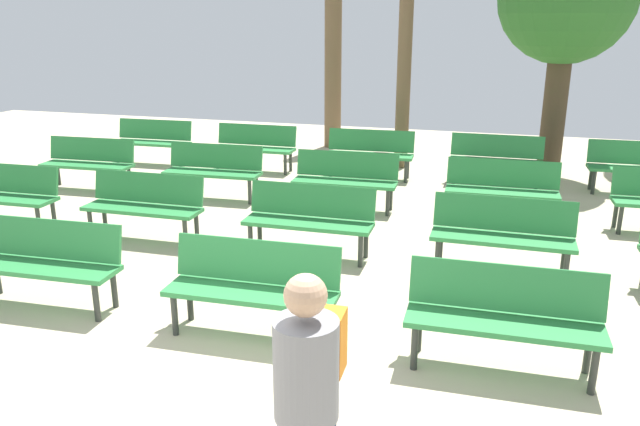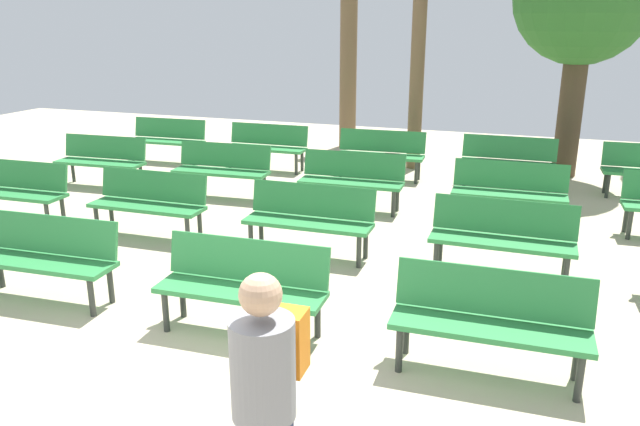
{
  "view_description": "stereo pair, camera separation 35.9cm",
  "coord_description": "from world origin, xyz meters",
  "px_view_note": "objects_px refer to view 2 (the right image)",
  "views": [
    {
      "loc": [
        2.08,
        -3.3,
        2.84
      ],
      "look_at": [
        0.0,
        3.68,
        0.55
      ],
      "focal_mm": 34.83,
      "sensor_mm": 36.0,
      "label": 1
    },
    {
      "loc": [
        2.42,
        -3.19,
        2.84
      ],
      "look_at": [
        0.0,
        3.68,
        0.55
      ],
      "focal_mm": 34.83,
      "sensor_mm": 36.0,
      "label": 2
    }
  ],
  "objects_px": {
    "bench_r1_c0": "(16,188)",
    "tree_3": "(348,68)",
    "bench_r2_c0": "(102,158)",
    "bench_r2_c1": "(222,167)",
    "bench_r2_c3": "(509,189)",
    "bench_r3_c3": "(508,159)",
    "bench_r1_c2": "(310,216)",
    "bench_r0_c3": "(490,317)",
    "bench_r3_c2": "(381,151)",
    "visitor_with_backpack": "(266,397)",
    "bench_r0_c1": "(45,253)",
    "bench_r1_c1": "(149,200)",
    "bench_r0_c2": "(243,281)",
    "bench_r3_c0": "(167,137)",
    "tree_1": "(417,80)",
    "bench_r3_c1": "(267,144)",
    "bench_r1_c3": "(502,234)",
    "bench_r2_c2": "(352,177)"
  },
  "relations": [
    {
      "from": "bench_r1_c3",
      "to": "bench_r2_c1",
      "type": "distance_m",
      "value": 4.99
    },
    {
      "from": "bench_r3_c2",
      "to": "bench_r2_c1",
      "type": "bearing_deg",
      "value": -139.14
    },
    {
      "from": "visitor_with_backpack",
      "to": "bench_r2_c3",
      "type": "bearing_deg",
      "value": -99.93
    },
    {
      "from": "bench_r1_c1",
      "to": "bench_r3_c2",
      "type": "relative_size",
      "value": 0.99
    },
    {
      "from": "bench_r1_c1",
      "to": "bench_r1_c2",
      "type": "height_order",
      "value": "same"
    },
    {
      "from": "bench_r0_c2",
      "to": "bench_r3_c1",
      "type": "distance_m",
      "value": 6.63
    },
    {
      "from": "bench_r2_c1",
      "to": "bench_r2_c2",
      "type": "bearing_deg",
      "value": -2.34
    },
    {
      "from": "bench_r3_c3",
      "to": "tree_1",
      "type": "bearing_deg",
      "value": 153.41
    },
    {
      "from": "bench_r2_c0",
      "to": "bench_r2_c1",
      "type": "xyz_separation_m",
      "value": [
        2.32,
        0.1,
        0.0
      ]
    },
    {
      "from": "bench_r1_c1",
      "to": "bench_r3_c0",
      "type": "distance_m",
      "value": 4.7
    },
    {
      "from": "bench_r0_c3",
      "to": "bench_r1_c2",
      "type": "relative_size",
      "value": 1.0
    },
    {
      "from": "bench_r2_c2",
      "to": "bench_r0_c1",
      "type": "bearing_deg",
      "value": -118.79
    },
    {
      "from": "bench_r3_c1",
      "to": "bench_r1_c0",
      "type": "bearing_deg",
      "value": -117.11
    },
    {
      "from": "bench_r0_c3",
      "to": "bench_r3_c0",
      "type": "xyz_separation_m",
      "value": [
        -6.96,
        6.09,
        0.0
      ]
    },
    {
      "from": "bench_r3_c3",
      "to": "bench_r1_c2",
      "type": "bearing_deg",
      "value": -117.04
    },
    {
      "from": "bench_r2_c0",
      "to": "tree_3",
      "type": "bearing_deg",
      "value": 54.55
    },
    {
      "from": "bench_r2_c1",
      "to": "bench_r3_c3",
      "type": "height_order",
      "value": "same"
    },
    {
      "from": "bench_r3_c0",
      "to": "bench_r3_c2",
      "type": "xyz_separation_m",
      "value": [
        4.49,
        0.09,
        0.0
      ]
    },
    {
      "from": "tree_3",
      "to": "bench_r3_c0",
      "type": "bearing_deg",
      "value": -138.31
    },
    {
      "from": "tree_1",
      "to": "bench_r2_c3",
      "type": "bearing_deg",
      "value": -56.56
    },
    {
      "from": "bench_r0_c3",
      "to": "bench_r2_c3",
      "type": "distance_m",
      "value": 4.22
    },
    {
      "from": "bench_r2_c3",
      "to": "bench_r3_c3",
      "type": "bearing_deg",
      "value": 92.02
    },
    {
      "from": "bench_r0_c1",
      "to": "bench_r3_c0",
      "type": "distance_m",
      "value": 6.62
    },
    {
      "from": "bench_r2_c1",
      "to": "bench_r3_c1",
      "type": "height_order",
      "value": "same"
    },
    {
      "from": "bench_r0_c3",
      "to": "bench_r2_c1",
      "type": "height_order",
      "value": "same"
    },
    {
      "from": "bench_r2_c1",
      "to": "bench_r3_c2",
      "type": "relative_size",
      "value": 1.0
    },
    {
      "from": "bench_r1_c1",
      "to": "bench_r3_c2",
      "type": "bearing_deg",
      "value": 61.61
    },
    {
      "from": "bench_r1_c0",
      "to": "bench_r1_c1",
      "type": "distance_m",
      "value": 2.19
    },
    {
      "from": "bench_r3_c3",
      "to": "visitor_with_backpack",
      "type": "height_order",
      "value": "visitor_with_backpack"
    },
    {
      "from": "bench_r1_c1",
      "to": "visitor_with_backpack",
      "type": "bearing_deg",
      "value": -50.31
    },
    {
      "from": "bench_r1_c1",
      "to": "bench_r3_c1",
      "type": "distance_m",
      "value": 4.11
    },
    {
      "from": "bench_r3_c1",
      "to": "bench_r3_c2",
      "type": "xyz_separation_m",
      "value": [
        2.27,
        0.06,
        0.0
      ]
    },
    {
      "from": "bench_r0_c1",
      "to": "visitor_with_backpack",
      "type": "bearing_deg",
      "value": -34.68
    },
    {
      "from": "visitor_with_backpack",
      "to": "bench_r0_c1",
      "type": "bearing_deg",
      "value": -33.57
    },
    {
      "from": "bench_r3_c0",
      "to": "bench_r3_c3",
      "type": "height_order",
      "value": "same"
    },
    {
      "from": "bench_r1_c0",
      "to": "bench_r2_c1",
      "type": "xyz_separation_m",
      "value": [
        2.19,
        2.19,
        0.0
      ]
    },
    {
      "from": "bench_r1_c2",
      "to": "tree_1",
      "type": "relative_size",
      "value": 0.47
    },
    {
      "from": "bench_r1_c0",
      "to": "tree_1",
      "type": "bearing_deg",
      "value": 45.75
    },
    {
      "from": "bench_r1_c1",
      "to": "bench_r3_c0",
      "type": "height_order",
      "value": "same"
    },
    {
      "from": "bench_r2_c1",
      "to": "tree_3",
      "type": "distance_m",
      "value": 4.93
    },
    {
      "from": "bench_r1_c2",
      "to": "tree_3",
      "type": "distance_m",
      "value": 7.04
    },
    {
      "from": "bench_r3_c3",
      "to": "bench_r1_c1",
      "type": "bearing_deg",
      "value": -136.21
    },
    {
      "from": "bench_r0_c2",
      "to": "bench_r0_c3",
      "type": "height_order",
      "value": "same"
    },
    {
      "from": "bench_r3_c0",
      "to": "tree_3",
      "type": "xyz_separation_m",
      "value": [
        3.05,
        2.72,
        1.27
      ]
    },
    {
      "from": "bench_r1_c2",
      "to": "tree_3",
      "type": "bearing_deg",
      "value": 102.15
    },
    {
      "from": "bench_r0_c3",
      "to": "bench_r3_c2",
      "type": "xyz_separation_m",
      "value": [
        -2.47,
        6.17,
        0.0
      ]
    },
    {
      "from": "bench_r1_c0",
      "to": "tree_3",
      "type": "relative_size",
      "value": 0.46
    },
    {
      "from": "bench_r2_c0",
      "to": "visitor_with_backpack",
      "type": "relative_size",
      "value": 0.98
    },
    {
      "from": "bench_r2_c0",
      "to": "bench_r3_c3",
      "type": "distance_m",
      "value": 7.12
    },
    {
      "from": "bench_r0_c2",
      "to": "tree_3",
      "type": "height_order",
      "value": "tree_3"
    }
  ]
}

